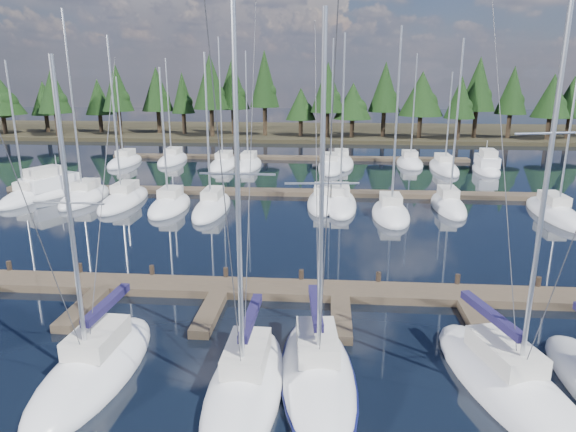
# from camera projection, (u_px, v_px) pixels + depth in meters

# --- Properties ---
(ground) EXTENTS (260.00, 260.00, 0.00)m
(ground) POSITION_uv_depth(u_px,v_px,m) (255.00, 225.00, 37.83)
(ground) COLOR black
(ground) RESTS_ON ground
(far_shore) EXTENTS (220.00, 30.00, 0.60)m
(far_shore) POSITION_uv_depth(u_px,v_px,m) (301.00, 132.00, 95.36)
(far_shore) COLOR #2F291A
(far_shore) RESTS_ON ground
(main_dock) EXTENTS (44.00, 6.13, 0.90)m
(main_dock) POSITION_uv_depth(u_px,v_px,m) (220.00, 293.00, 25.63)
(main_dock) COLOR brown
(main_dock) RESTS_ON ground
(back_docks) EXTENTS (50.00, 21.80, 0.40)m
(back_docks) POSITION_uv_depth(u_px,v_px,m) (280.00, 173.00, 56.58)
(back_docks) COLOR brown
(back_docks) RESTS_ON ground
(front_sailboat_2) EXTENTS (3.22, 8.17, 12.16)m
(front_sailboat_2) POSITION_uv_depth(u_px,v_px,m) (95.00, 368.00, 18.92)
(front_sailboat_2) COLOR white
(front_sailboat_2) RESTS_ON ground
(front_sailboat_3) EXTENTS (2.68, 8.19, 14.30)m
(front_sailboat_3) POSITION_uv_depth(u_px,v_px,m) (246.00, 386.00, 17.85)
(front_sailboat_3) COLOR white
(front_sailboat_3) RESTS_ON ground
(front_sailboat_4) EXTENTS (3.55, 8.95, 13.47)m
(front_sailboat_4) POSITION_uv_depth(u_px,v_px,m) (317.00, 373.00, 18.61)
(front_sailboat_4) COLOR white
(front_sailboat_4) RESTS_ON ground
(front_sailboat_5) EXTENTS (5.07, 9.31, 16.50)m
(front_sailboat_5) POSITION_uv_depth(u_px,v_px,m) (509.00, 384.00, 17.94)
(front_sailboat_5) COLOR white
(front_sailboat_5) RESTS_ON ground
(back_sailboat_rows) EXTENTS (46.70, 32.35, 16.54)m
(back_sailboat_rows) POSITION_uv_depth(u_px,v_px,m) (277.00, 181.00, 52.10)
(back_sailboat_rows) COLOR white
(back_sailboat_rows) RESTS_ON ground
(motor_yacht_left) EXTENTS (6.17, 9.19, 4.37)m
(motor_yacht_left) POSITION_uv_depth(u_px,v_px,m) (51.00, 190.00, 46.78)
(motor_yacht_left) COLOR white
(motor_yacht_left) RESTS_ON ground
(motor_yacht_right) EXTENTS (3.52, 8.47, 4.12)m
(motor_yacht_right) POSITION_uv_depth(u_px,v_px,m) (486.00, 167.00, 58.50)
(motor_yacht_right) COLOR white
(motor_yacht_right) RESTS_ON ground
(tree_line) EXTENTS (186.14, 11.32, 13.90)m
(tree_line) POSITION_uv_depth(u_px,v_px,m) (285.00, 94.00, 84.14)
(tree_line) COLOR black
(tree_line) RESTS_ON far_shore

